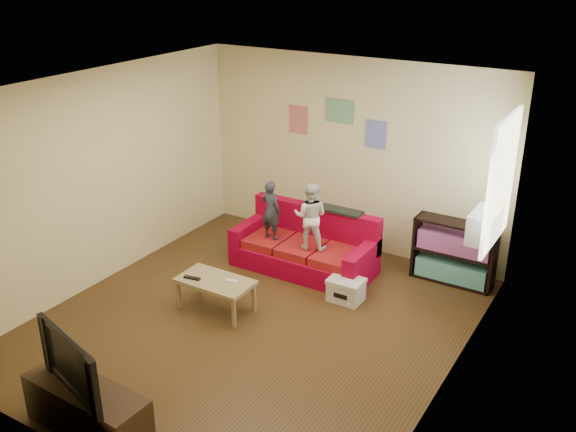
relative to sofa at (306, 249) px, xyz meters
The scene contains 17 objects.
room_shell 1.88m from the sofa, 84.17° to the right, with size 4.52×5.02×2.72m.
sofa is the anchor object (origin of this frame).
child_a 0.71m from the sofa, 160.03° to the right, with size 0.30×0.19×0.81m, color #2A3039.
child_b 0.61m from the sofa, 47.96° to the right, with size 0.43×0.34×0.89m, color silver.
coffee_table 1.56m from the sofa, 103.63° to the right, with size 0.90×0.49×0.40m.
remote 1.76m from the sofa, 110.68° to the right, with size 0.21×0.05×0.02m, color black.
game_controller 1.48m from the sofa, 96.52° to the right, with size 0.13×0.04×0.03m, color white.
bookshelf 1.92m from the sofa, 19.39° to the left, with size 1.04×0.31×0.83m.
window 2.74m from the sofa, ahead, with size 0.04×1.08×1.48m, color white.
ac_unit 2.40m from the sofa, ahead, with size 0.28×0.55×0.35m, color #B7B2A3.
artwork_left 1.89m from the sofa, 126.05° to the left, with size 0.30×0.01×0.40m, color #D87266.
artwork_center 1.93m from the sofa, 92.62° to the left, with size 0.42×0.01×0.32m, color #72B27F.
artwork_right 1.79m from the sofa, 62.01° to the left, with size 0.30×0.01×0.38m, color #727FCC.
file_box 1.01m from the sofa, 31.16° to the right, with size 0.42×0.32×0.29m.
tv_stand 3.77m from the sofa, 91.28° to the right, with size 1.24×0.41×0.46m, color #372517.
television 3.80m from the sofa, 91.28° to the right, with size 1.00×0.13×0.58m, color black.
tissue 1.17m from the sofa, 32.45° to the right, with size 0.11×0.11×0.11m, color white.
Camera 1 is at (3.65, -5.23, 4.01)m, focal length 40.00 mm.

